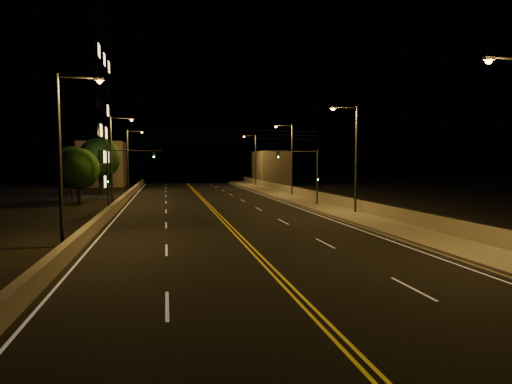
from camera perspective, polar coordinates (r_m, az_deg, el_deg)
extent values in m
plane|color=black|center=(14.21, 7.44, -15.54)|extent=(160.00, 160.00, 0.00)
cube|color=black|center=(33.26, -4.10, -4.09)|extent=(18.00, 120.00, 0.02)
cube|color=gray|center=(36.31, 13.07, -3.27)|extent=(3.60, 120.00, 0.30)
cube|color=gray|center=(35.57, 10.33, -3.50)|extent=(0.14, 120.00, 0.15)
cube|color=gray|center=(36.96, 15.40, -2.16)|extent=(0.30, 120.00, 1.00)
cube|color=gray|center=(33.23, -20.03, -3.60)|extent=(0.45, 120.00, 0.87)
cube|color=slate|center=(86.80, 2.03, 3.23)|extent=(6.00, 10.00, 6.70)
cube|color=slate|center=(85.12, -19.77, 3.52)|extent=(8.00, 8.00, 8.34)
cylinder|color=black|center=(36.90, 15.42, -1.34)|extent=(0.06, 120.00, 0.06)
cube|color=silver|center=(33.21, -19.01, -4.30)|extent=(0.12, 116.00, 0.00)
cube|color=silver|center=(35.46, 9.83, -3.60)|extent=(0.12, 116.00, 0.00)
cube|color=gold|center=(33.24, -4.36, -4.07)|extent=(0.12, 116.00, 0.00)
cube|color=gold|center=(33.28, -3.84, -4.06)|extent=(0.12, 116.00, 0.00)
cube|color=silver|center=(14.89, -11.77, -14.58)|extent=(0.12, 3.00, 0.00)
cube|color=silver|center=(23.59, -11.85, -7.56)|extent=(0.12, 3.00, 0.00)
cube|color=silver|center=(32.46, -11.89, -4.35)|extent=(0.12, 3.00, 0.00)
cube|color=silver|center=(41.38, -11.91, -2.52)|extent=(0.12, 3.00, 0.00)
cube|color=silver|center=(50.33, -11.93, -1.34)|extent=(0.12, 3.00, 0.00)
cube|color=silver|center=(59.30, -11.94, -0.52)|extent=(0.12, 3.00, 0.00)
cube|color=silver|center=(68.27, -11.94, 0.09)|extent=(0.12, 3.00, 0.00)
cube|color=silver|center=(77.25, -11.95, 0.56)|extent=(0.12, 3.00, 0.00)
cube|color=silver|center=(86.24, -11.95, 0.92)|extent=(0.12, 3.00, 0.00)
cube|color=silver|center=(17.39, 20.17, -11.98)|extent=(0.12, 3.00, 0.00)
cube|color=silver|center=(25.25, 9.18, -6.75)|extent=(0.12, 3.00, 0.00)
cube|color=silver|center=(33.68, 3.64, -3.96)|extent=(0.12, 3.00, 0.00)
cube|color=silver|center=(42.35, 0.37, -2.28)|extent=(0.12, 3.00, 0.00)
cube|color=silver|center=(51.13, -1.79, -1.17)|extent=(0.12, 3.00, 0.00)
cube|color=silver|center=(59.98, -3.31, -0.38)|extent=(0.12, 3.00, 0.00)
cube|color=silver|center=(68.86, -4.44, 0.20)|extent=(0.12, 3.00, 0.00)
cube|color=silver|center=(77.77, -5.31, 0.65)|extent=(0.12, 3.00, 0.00)
cube|color=silver|center=(86.71, -6.00, 1.01)|extent=(0.12, 3.00, 0.00)
cylinder|color=#2D2D33|center=(23.04, 30.79, 15.08)|extent=(2.20, 0.12, 0.12)
cube|color=#2D2D33|center=(22.32, 28.63, 15.35)|extent=(0.50, 0.25, 0.14)
sphere|color=#FF9E2D|center=(22.30, 28.62, 15.10)|extent=(0.28, 0.28, 0.28)
cylinder|color=#2D2D33|center=(38.35, 13.20, 4.03)|extent=(0.20, 0.20, 9.52)
cylinder|color=#2D2D33|center=(38.17, 11.79, 11.00)|extent=(2.20, 0.12, 0.12)
cube|color=#2D2D33|center=(37.74, 10.23, 10.99)|extent=(0.50, 0.25, 0.14)
sphere|color=#FF9E2D|center=(37.73, 10.23, 10.84)|extent=(0.28, 0.28, 0.28)
cylinder|color=#2D2D33|center=(56.45, 4.82, 4.14)|extent=(0.20, 0.20, 9.52)
cylinder|color=#2D2D33|center=(56.33, 3.76, 8.84)|extent=(2.20, 0.12, 0.12)
cube|color=#2D2D33|center=(56.04, 2.67, 8.80)|extent=(0.50, 0.25, 0.14)
sphere|color=#FF9E2D|center=(56.03, 2.67, 8.70)|extent=(0.28, 0.28, 0.28)
cylinder|color=#2D2D33|center=(78.80, -0.03, 4.16)|extent=(0.20, 0.20, 9.52)
cylinder|color=#2D2D33|center=(78.72, -0.83, 7.52)|extent=(2.20, 0.12, 0.12)
cube|color=#2D2D33|center=(78.51, -1.62, 7.48)|extent=(0.50, 0.25, 0.14)
sphere|color=#FF9E2D|center=(78.50, -1.62, 7.41)|extent=(0.28, 0.28, 0.28)
cylinder|color=#2D2D33|center=(26.04, -24.70, 3.74)|extent=(0.20, 0.20, 9.52)
cylinder|color=#2D2D33|center=(26.22, -22.60, 13.94)|extent=(2.20, 0.12, 0.12)
cube|color=#2D2D33|center=(26.04, -20.14, 13.92)|extent=(0.50, 0.25, 0.14)
sphere|color=#FF9E2D|center=(26.02, -20.14, 13.70)|extent=(0.28, 0.28, 0.28)
cylinder|color=#2D2D33|center=(48.79, -18.73, 3.93)|extent=(0.20, 0.20, 9.52)
cylinder|color=#2D2D33|center=(48.89, -17.57, 9.37)|extent=(2.20, 0.12, 0.12)
cube|color=#2D2D33|center=(48.79, -16.26, 9.33)|extent=(0.50, 0.25, 0.14)
sphere|color=#FF9E2D|center=(48.78, -16.26, 9.21)|extent=(0.28, 0.28, 0.28)
cylinder|color=#2D2D33|center=(69.34, -16.73, 3.99)|extent=(0.20, 0.20, 9.52)
cylinder|color=#2D2D33|center=(69.41, -15.90, 7.81)|extent=(2.20, 0.12, 0.12)
cube|color=#2D2D33|center=(69.34, -14.98, 7.78)|extent=(0.50, 0.25, 0.14)
sphere|color=#FF9E2D|center=(69.33, -14.98, 7.69)|extent=(0.28, 0.28, 0.28)
cylinder|color=#2D2D33|center=(45.03, 8.16, 1.84)|extent=(0.18, 0.18, 5.96)
cylinder|color=#2D2D33|center=(44.21, 5.14, 5.43)|extent=(5.00, 0.10, 0.10)
cube|color=black|center=(43.72, 2.94, 5.00)|extent=(0.28, 0.18, 0.80)
sphere|color=#19FF4C|center=(43.61, 2.98, 4.67)|extent=(0.14, 0.14, 0.14)
cube|color=black|center=(44.89, 8.23, 1.86)|extent=(0.22, 0.14, 0.55)
cylinder|color=#2D2D33|center=(42.62, -19.12, 1.52)|extent=(0.18, 0.18, 5.96)
cylinder|color=#2D2D33|center=(42.35, -15.84, 5.34)|extent=(5.00, 0.10, 0.10)
cube|color=black|center=(42.27, -13.46, 4.91)|extent=(0.28, 0.18, 0.80)
sphere|color=#19FF4C|center=(42.15, -13.45, 4.58)|extent=(0.14, 0.14, 0.14)
cube|color=black|center=(42.47, -19.15, 1.54)|extent=(0.22, 0.14, 0.55)
cylinder|color=black|center=(42.40, -5.92, 7.15)|extent=(22.00, 0.03, 0.03)
cylinder|color=black|center=(42.43, -5.92, 7.69)|extent=(22.00, 0.03, 0.03)
cylinder|color=black|center=(42.45, -5.93, 8.23)|extent=(22.00, 0.03, 0.03)
cube|color=slate|center=(65.09, -30.35, 11.42)|extent=(24.00, 15.00, 27.24)
cylinder|color=black|center=(50.87, -22.54, -0.31)|extent=(0.36, 0.36, 2.17)
sphere|color=black|center=(50.75, -22.62, 2.87)|extent=(4.58, 4.58, 4.58)
cylinder|color=black|center=(57.98, -23.26, 0.25)|extent=(0.36, 0.36, 2.30)
sphere|color=black|center=(57.87, -23.35, 3.22)|extent=(4.86, 4.86, 4.86)
cylinder|color=black|center=(67.88, -20.06, 1.10)|extent=(0.36, 0.36, 2.88)
sphere|color=black|center=(67.80, -20.14, 4.27)|extent=(6.07, 6.07, 6.07)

